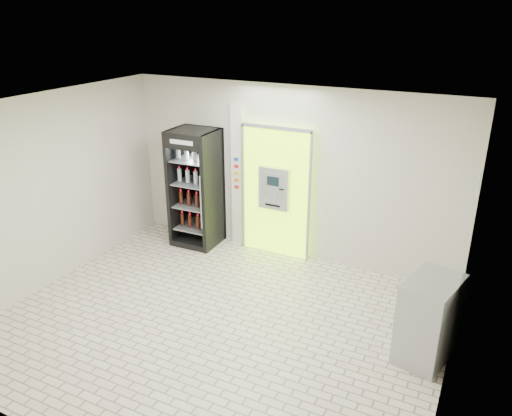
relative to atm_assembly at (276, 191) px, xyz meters
The scene contains 7 objects.
ground 2.69m from the atm_assembly, 85.26° to the right, with size 6.00×6.00×0.00m, color beige.
room_shell 2.51m from the atm_assembly, 85.26° to the right, with size 6.00×6.00×6.00m.
atm_assembly is the anchor object (origin of this frame).
pillar 0.79m from the atm_assembly, behind, with size 0.22×0.11×2.60m.
beverage_cooler 1.52m from the atm_assembly, 169.49° to the right, with size 0.83×0.78×2.16m.
steel_cabinet 3.51m from the atm_assembly, 32.41° to the right, with size 0.74×0.94×1.10m.
exit_sign 3.48m from the atm_assembly, 17.65° to the right, with size 0.02×0.22×0.26m.
Camera 1 is at (3.11, -5.06, 4.15)m, focal length 35.00 mm.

